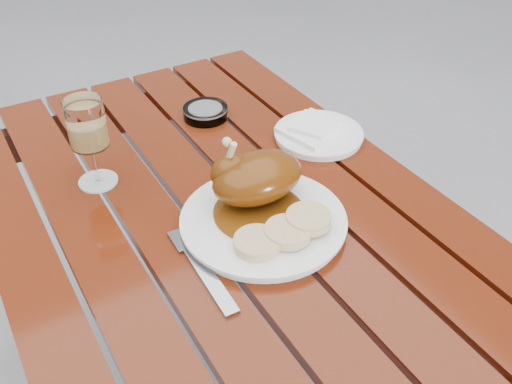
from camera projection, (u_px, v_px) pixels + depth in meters
table at (222, 331)px, 1.32m from camera, size 0.80×1.20×0.75m
dinner_plate at (263, 222)px, 1.03m from camera, size 0.34×0.34×0.02m
roast_duck at (254, 178)px, 1.04m from camera, size 0.19×0.18×0.13m
bread_dumplings at (285, 231)px, 0.98m from camera, size 0.19×0.09×0.03m
wine_glass at (91, 143)px, 1.09m from camera, size 0.09×0.09×0.18m
side_plate at (319, 135)px, 1.27m from camera, size 0.24×0.24×0.02m
napkin at (313, 129)px, 1.27m from camera, size 0.15×0.15×0.01m
ashtray at (206, 112)px, 1.34m from camera, size 0.12×0.12×0.03m
fork at (205, 273)px, 0.94m from camera, size 0.03×0.20×0.01m
knife at (283, 190)px, 1.12m from camera, size 0.09×0.21×0.01m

